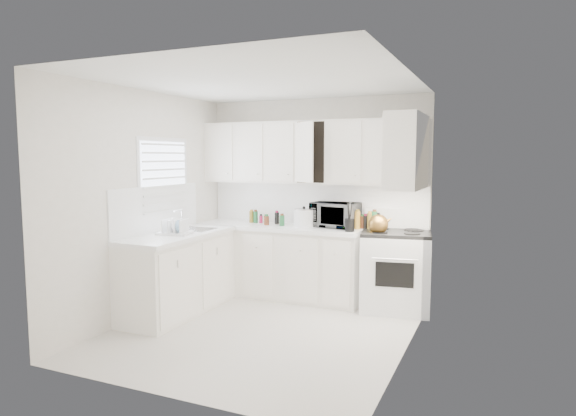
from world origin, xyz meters
The scene contains 38 objects.
floor centered at (0.00, 0.00, 0.00)m, with size 3.20×3.20×0.00m, color silver.
ceiling centered at (0.00, 0.00, 2.60)m, with size 3.20×3.20×0.00m, color white.
wall_back centered at (0.00, 1.60, 1.30)m, with size 3.00×3.00×0.00m, color white.
wall_front centered at (0.00, -1.60, 1.30)m, with size 3.00×3.00×0.00m, color white.
wall_left centered at (-1.50, 0.00, 1.30)m, with size 3.20×3.20×0.00m, color white.
wall_right centered at (1.50, 0.00, 1.30)m, with size 3.20×3.20×0.00m, color white.
window_blinds centered at (-1.48, 0.35, 1.55)m, with size 0.06×0.96×1.06m, color white, non-canonical shape.
lower_cabinets_back centered at (-0.39, 1.30, 0.45)m, with size 2.22×0.60×0.90m, color white, non-canonical shape.
lower_cabinets_left centered at (-1.20, 0.20, 0.45)m, with size 0.60×1.60×0.90m, color white, non-canonical shape.
countertop_back centered at (-0.39, 1.29, 0.93)m, with size 2.24×0.64×0.05m, color white.
countertop_left centered at (-1.19, 0.20, 0.93)m, with size 0.64×1.62×0.05m, color white.
backsplash_back centered at (0.00, 1.59, 1.23)m, with size 2.98×0.02×0.55m, color white.
backsplash_left centered at (-1.49, 0.20, 1.23)m, with size 0.02×1.60×0.55m, color white.
upper_cabinets_back centered at (0.00, 1.44, 1.50)m, with size 3.00×0.33×0.80m, color white, non-canonical shape.
upper_cabinets_right centered at (1.33, 0.82, 1.50)m, with size 0.33×0.90×0.80m, color white, non-canonical shape.
sink centered at (-1.19, 0.55, 1.07)m, with size 0.42×0.38×0.30m, color gray, non-canonical shape.
stove centered at (1.15, 1.30, 0.61)m, with size 0.80×0.65×1.23m, color white, non-canonical shape.
tea_kettle centered at (0.97, 1.14, 1.07)m, with size 0.29×0.25×0.27m, color olive, non-canonical shape.
frying_pan centered at (1.33, 1.46, 0.96)m, with size 0.24×0.40×0.04m, color black, non-canonical shape.
microwave centered at (0.34, 1.44, 1.14)m, with size 0.57×0.32×0.39m, color gray.
rice_cooker centered at (-0.04, 1.31, 1.08)m, with size 0.26×0.26×0.26m, color white, non-canonical shape.
paper_towel centered at (0.00, 1.52, 1.08)m, with size 0.12×0.12×0.27m, color white.
utensil_crock centered at (0.62, 1.13, 1.13)m, with size 0.12×0.12×0.37m, color black, non-canonical shape.
dish_rack centered at (-1.18, 0.12, 1.05)m, with size 0.37×0.27×0.20m, color white, non-canonical shape.
spice_left_0 centered at (-0.85, 1.42, 1.02)m, with size 0.06×0.06×0.13m, color olive.
spice_left_1 centered at (-0.78, 1.33, 1.02)m, with size 0.06×0.06×0.13m, color #216433.
spice_left_2 centered at (-0.70, 1.42, 1.02)m, with size 0.06×0.06×0.13m, color #AE1747.
spice_left_3 centered at (-0.62, 1.33, 1.02)m, with size 0.06×0.06×0.13m, color gold.
spice_left_4 centered at (-0.55, 1.42, 1.02)m, with size 0.06×0.06×0.13m, color brown.
spice_left_5 centered at (-0.47, 1.33, 1.02)m, with size 0.06×0.06×0.13m, color black.
spice_left_6 centered at (-0.40, 1.42, 1.02)m, with size 0.06×0.06×0.13m, color olive.
spice_left_7 centered at (-0.32, 1.33, 1.02)m, with size 0.06×0.06×0.13m, color #216433.
sauce_right_0 centered at (0.58, 1.46, 1.05)m, with size 0.06×0.06×0.19m, color #AE1747.
sauce_right_1 centered at (0.64, 1.40, 1.05)m, with size 0.06×0.06×0.19m, color gold.
sauce_right_2 centered at (0.69, 1.46, 1.05)m, with size 0.06×0.06×0.19m, color brown.
sauce_right_3 centered at (0.74, 1.40, 1.05)m, with size 0.06×0.06×0.19m, color black.
sauce_right_4 centered at (0.80, 1.46, 1.05)m, with size 0.06×0.06×0.19m, color olive.
sauce_right_5 centered at (0.85, 1.40, 1.05)m, with size 0.06×0.06×0.19m, color #216433.
Camera 1 is at (2.30, -4.60, 1.85)m, focal length 31.12 mm.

